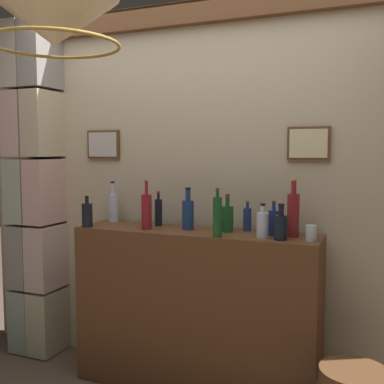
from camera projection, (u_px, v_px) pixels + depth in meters
The scene contains 17 objects.
panelled_rear_partition at pixel (209, 180), 3.13m from camera, with size 3.68×0.15×2.54m.
stone_pillar at pixel (38, 192), 3.50m from camera, with size 0.36×0.36×2.47m.
bar_shelf_unit at pixel (195, 311), 2.96m from camera, with size 1.57×0.38×1.04m, color brown.
liquor_bottle_vodka at pixel (227, 218), 2.86m from camera, with size 0.08×0.08×0.24m.
liquor_bottle_scotch at pixel (147, 211), 2.96m from camera, with size 0.07×0.07×0.33m.
liquor_bottle_sherry at pixel (113, 207), 3.28m from camera, with size 0.07×0.07×0.29m.
liquor_bottle_vermouth at pixel (293, 214), 2.69m from camera, with size 0.07×0.07×0.34m.
liquor_bottle_gin at pixel (188, 213), 2.94m from camera, with size 0.08×0.08×0.27m.
liquor_bottle_port at pixel (263, 224), 2.67m from camera, with size 0.07×0.07×0.20m.
liquor_bottle_tequila at pixel (274, 222), 2.74m from camera, with size 0.07×0.07×0.22m.
liquor_bottle_brandy at pixel (87, 214), 3.04m from camera, with size 0.07×0.07×0.22m.
liquor_bottle_rum at pixel (281, 226), 2.60m from camera, with size 0.08×0.08×0.21m.
liquor_bottle_bourbon at pixel (159, 212), 3.10m from camera, with size 0.05×0.05×0.23m.
liquor_bottle_mezcal at pixel (217, 216), 2.69m from camera, with size 0.05×0.05×0.29m.
liquor_bottle_whiskey at pixel (247, 219), 2.90m from camera, with size 0.05×0.05×0.20m.
glass_tumbler_rocks at pixel (311, 233), 2.57m from camera, with size 0.06×0.06×0.09m.
pendant_lamp at pixel (54, 23), 2.02m from camera, with size 0.58×0.58×0.54m.
Camera 1 is at (1.07, -1.84, 1.55)m, focal length 43.08 mm.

